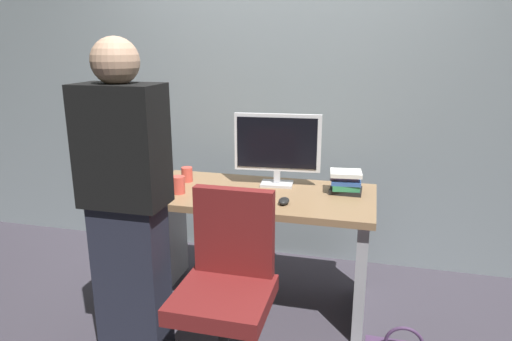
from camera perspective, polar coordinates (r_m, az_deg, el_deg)
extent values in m
plane|color=#3D3842|center=(3.09, 0.24, -15.74)|extent=(9.00, 9.00, 0.00)
cube|color=gray|center=(3.40, 3.51, 13.71)|extent=(6.40, 0.10, 3.00)
cube|color=#93704C|center=(2.79, 0.25, -3.10)|extent=(1.40, 0.69, 0.04)
cube|color=#B2B2B7|center=(3.13, -11.28, -8.50)|extent=(0.06, 0.61, 0.69)
cube|color=#B2B2B7|center=(2.86, 12.98, -11.03)|extent=(0.06, 0.61, 0.69)
cube|color=maroon|center=(2.22, -4.14, -15.63)|extent=(0.44, 0.44, 0.08)
cube|color=maroon|center=(2.26, -2.75, -7.57)|extent=(0.40, 0.06, 0.44)
cube|color=#262838|center=(2.50, -15.05, -13.24)|extent=(0.34, 0.20, 0.85)
cube|color=black|center=(2.25, -16.31, 2.95)|extent=(0.40, 0.24, 0.58)
sphere|color=tan|center=(2.21, -17.09, 12.86)|extent=(0.22, 0.22, 0.22)
cube|color=silver|center=(2.93, 2.62, -1.65)|extent=(0.21, 0.16, 0.02)
cube|color=silver|center=(2.91, 2.63, -0.75)|extent=(0.04, 0.03, 0.08)
cube|color=silver|center=(2.86, 2.68, 3.49)|extent=(0.54, 0.08, 0.36)
cube|color=black|center=(2.84, 2.59, 3.42)|extent=(0.50, 0.05, 0.32)
cube|color=white|center=(2.67, -2.43, -3.32)|extent=(0.43, 0.14, 0.02)
ellipsoid|color=black|center=(2.59, 3.48, -3.79)|extent=(0.06, 0.10, 0.03)
cylinder|color=#D84C3F|center=(2.79, -9.59, -1.77)|extent=(0.08, 0.08, 0.10)
cylinder|color=#D84C3F|center=(3.02, -8.56, -0.48)|extent=(0.07, 0.07, 0.09)
cube|color=black|center=(2.83, 11.08, -2.44)|extent=(0.19, 0.16, 0.03)
cube|color=#338C59|center=(2.82, 11.03, -1.86)|extent=(0.18, 0.17, 0.03)
cube|color=#3359A5|center=(2.80, 11.11, -1.37)|extent=(0.18, 0.14, 0.02)
cube|color=#594C72|center=(2.81, 10.91, -0.74)|extent=(0.17, 0.15, 0.03)
cube|color=white|center=(2.79, 11.10, -0.34)|extent=(0.20, 0.17, 0.02)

